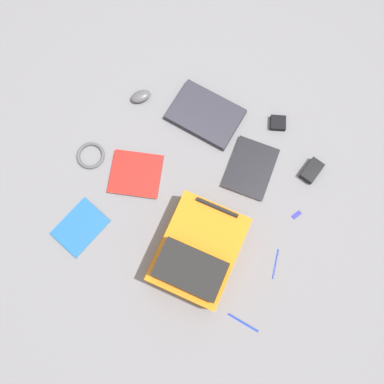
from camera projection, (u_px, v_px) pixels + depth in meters
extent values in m
plane|color=slate|center=(198.00, 185.00, 1.76)|extent=(3.52, 3.52, 0.00)
cube|color=orange|center=(199.00, 250.00, 1.62)|extent=(0.37, 0.45, 0.14)
cube|color=black|center=(190.00, 269.00, 1.51)|extent=(0.29, 0.21, 0.05)
cylinder|color=black|center=(217.00, 207.00, 1.59)|extent=(0.19, 0.04, 0.02)
cube|color=#24242C|center=(205.00, 115.00, 1.83)|extent=(0.34, 0.25, 0.02)
cube|color=#2D2D38|center=(206.00, 114.00, 1.81)|extent=(0.34, 0.24, 0.01)
cube|color=silver|center=(136.00, 174.00, 1.76)|extent=(0.29, 0.28, 0.02)
cube|color=red|center=(136.00, 174.00, 1.75)|extent=(0.30, 0.29, 0.00)
cube|color=silver|center=(251.00, 168.00, 1.77)|extent=(0.24, 0.29, 0.01)
cube|color=black|center=(251.00, 168.00, 1.76)|extent=(0.25, 0.30, 0.00)
cube|color=silver|center=(81.00, 227.00, 1.70)|extent=(0.19, 0.24, 0.02)
cube|color=#1E5999|center=(81.00, 227.00, 1.70)|extent=(0.20, 0.25, 0.00)
ellipsoid|color=#4C4C51|center=(141.00, 96.00, 1.84)|extent=(0.11, 0.12, 0.04)
torus|color=#4C4C51|center=(91.00, 156.00, 1.78)|extent=(0.13, 0.13, 0.02)
cube|color=black|center=(312.00, 171.00, 1.76)|extent=(0.07, 0.12, 0.03)
cylinder|color=#1933B2|center=(276.00, 264.00, 1.67)|extent=(0.05, 0.13, 0.01)
cylinder|color=#1933B2|center=(243.00, 323.00, 1.61)|extent=(0.14, 0.02, 0.01)
cube|color=black|center=(278.00, 123.00, 1.82)|extent=(0.10, 0.10, 0.03)
cube|color=#191999|center=(297.00, 215.00, 1.72)|extent=(0.03, 0.05, 0.01)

